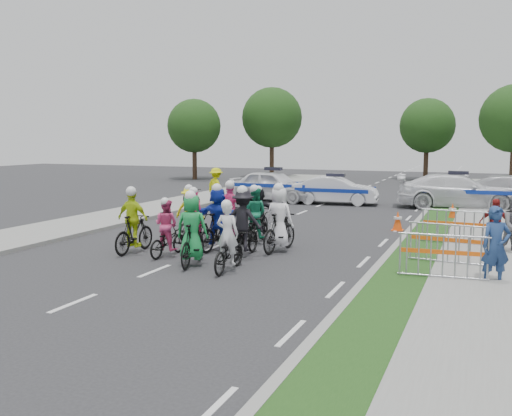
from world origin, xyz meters
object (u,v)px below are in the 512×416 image
at_px(spectator_0, 496,246).
at_px(tree_4, 427,126).
at_px(cone_0, 398,221).
at_px(rider_11, 259,215).
at_px(tree_0, 194,126).
at_px(rider_2, 167,234).
at_px(parked_bike, 191,197).
at_px(rider_4, 243,230).
at_px(police_car_1, 335,190).
at_px(barrier_1, 448,246).
at_px(rider_0, 228,247).
at_px(spectator_2, 495,224).
at_px(rider_5, 218,223).
at_px(cone_1, 452,212).
at_px(rider_1, 192,237).
at_px(rider_7, 279,225).
at_px(rider_6, 195,226).
at_px(barrier_2, 455,229).
at_px(rider_9, 231,218).
at_px(police_car_2, 458,191).
at_px(rider_8, 255,222).
at_px(rider_10, 190,217).
at_px(police_car_0, 273,186).
at_px(rider_3, 134,227).
at_px(marshal_hiviz, 216,186).
at_px(barrier_0, 443,259).
at_px(tree_3, 272,118).

xyz_separation_m(spectator_0, tree_4, (-4.80, 32.33, 3.29)).
bearing_deg(tree_4, cone_0, -86.30).
height_order(rider_11, tree_0, tree_0).
xyz_separation_m(rider_2, parked_bike, (-5.11, 10.73, -0.21)).
distance_m(rider_4, police_car_1, 13.34).
height_order(barrier_1, parked_bike, barrier_1).
relative_size(rider_0, spectator_2, 1.18).
bearing_deg(rider_5, cone_1, -113.65).
bearing_deg(tree_4, rider_1, -94.19).
bearing_deg(tree_0, rider_5, -60.24).
bearing_deg(spectator_2, rider_7, -139.79).
bearing_deg(barrier_1, rider_6, 179.06).
distance_m(rider_6, barrier_2, 7.89).
height_order(barrier_1, tree_0, tree_0).
relative_size(rider_6, rider_11, 1.06).
bearing_deg(rider_9, police_car_2, -111.72).
height_order(rider_7, police_car_2, rider_7).
distance_m(rider_4, barrier_2, 6.54).
height_order(rider_8, barrier_2, rider_8).
bearing_deg(rider_10, police_car_0, -88.00).
bearing_deg(rider_11, cone_1, -133.03).
relative_size(rider_0, rider_5, 0.91).
height_order(rider_3, barrier_2, rider_3).
distance_m(rider_3, rider_10, 2.71).
distance_m(rider_7, tree_4, 30.73).
relative_size(spectator_2, parked_bike, 0.95).
bearing_deg(rider_2, rider_4, -156.82).
xyz_separation_m(rider_5, rider_11, (0.24, 2.59, -0.10)).
relative_size(marshal_hiviz, parked_bike, 1.14).
height_order(rider_0, barrier_2, rider_0).
distance_m(rider_7, spectator_2, 6.37).
bearing_deg(barrier_2, parked_bike, 153.39).
height_order(cone_1, parked_bike, parked_bike).
relative_size(rider_5, tree_4, 0.31).
relative_size(rider_3, rider_9, 0.98).
bearing_deg(rider_3, marshal_hiviz, -74.03).
relative_size(rider_8, barrier_0, 0.92).
bearing_deg(cone_1, police_car_1, 147.44).
height_order(rider_2, spectator_2, rider_2).
distance_m(police_car_2, barrier_0, 14.65).
height_order(marshal_hiviz, tree_3, tree_3).
bearing_deg(tree_3, police_car_0, -69.01).
height_order(rider_1, tree_4, tree_4).
bearing_deg(rider_2, barrier_2, -144.98).
relative_size(police_car_2, cone_0, 7.86).
bearing_deg(cone_1, police_car_0, 157.43).
bearing_deg(police_car_2, police_car_1, 86.90).
bearing_deg(rider_7, rider_10, -6.81).
distance_m(rider_8, police_car_0, 11.97).
xyz_separation_m(rider_4, rider_7, (0.66, 1.07, 0.01)).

